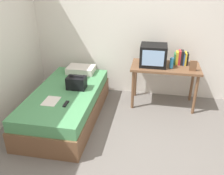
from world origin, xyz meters
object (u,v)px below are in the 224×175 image
(pillow, at_px, (81,69))
(remote_dark, at_px, (66,104))
(water_bottle, at_px, (172,63))
(magazine, at_px, (51,101))
(handbag, at_px, (76,83))
(picture_frame, at_px, (193,66))
(bed, at_px, (67,104))
(tv, at_px, (153,55))
(book_row, at_px, (181,58))
(desk, at_px, (165,71))

(pillow, height_order, remote_dark, pillow)
(water_bottle, relative_size, remote_dark, 1.16)
(magazine, bearing_deg, handbag, 63.36)
(water_bottle, relative_size, picture_frame, 1.03)
(pillow, bearing_deg, picture_frame, -5.39)
(bed, xyz_separation_m, water_bottle, (1.64, 0.65, 0.59))
(tv, relative_size, water_bottle, 2.44)
(picture_frame, height_order, handbag, picture_frame)
(handbag, bearing_deg, picture_frame, 14.77)
(handbag, bearing_deg, tv, 27.94)
(bed, xyz_separation_m, handbag, (0.15, 0.11, 0.35))
(book_row, bearing_deg, magazine, -146.67)
(desk, distance_m, magazine, 1.99)
(desk, height_order, remote_dark, desk)
(picture_frame, bearing_deg, pillow, 174.61)
(remote_dark, bearing_deg, tv, 44.54)
(tv, bearing_deg, remote_dark, -135.46)
(picture_frame, bearing_deg, tv, 167.49)
(bed, bearing_deg, handbag, 35.07)
(remote_dark, bearing_deg, book_row, 38.19)
(desk, bearing_deg, magazine, -145.75)
(pillow, relative_size, handbag, 1.65)
(book_row, height_order, pillow, book_row)
(book_row, xyz_separation_m, remote_dark, (-1.64, -1.29, -0.35))
(bed, xyz_separation_m, pillow, (0.02, 0.77, 0.31))
(tv, distance_m, picture_frame, 0.67)
(picture_frame, xyz_separation_m, magazine, (-2.06, -0.96, -0.33))
(water_bottle, height_order, picture_frame, water_bottle)
(magazine, bearing_deg, pillow, 84.54)
(book_row, bearing_deg, tv, -163.28)
(desk, xyz_separation_m, pillow, (-1.53, 0.03, -0.09))
(water_bottle, distance_m, pillow, 1.64)
(desk, xyz_separation_m, magazine, (-1.64, -1.11, -0.15))
(picture_frame, bearing_deg, book_row, 121.00)
(tv, distance_m, water_bottle, 0.33)
(bed, distance_m, water_bottle, 1.86)
(tv, bearing_deg, magazine, -142.15)
(remote_dark, bearing_deg, pillow, 96.54)
(bed, distance_m, tv, 1.67)
(bed, bearing_deg, desk, 25.68)
(pillow, bearing_deg, bed, -91.85)
(water_bottle, xyz_separation_m, picture_frame, (0.34, -0.06, -0.00))
(water_bottle, bearing_deg, handbag, -159.87)
(pillow, bearing_deg, tv, -1.79)
(bed, bearing_deg, picture_frame, 16.59)
(handbag, bearing_deg, magazine, -116.64)
(pillow, xyz_separation_m, handbag, (0.13, -0.66, 0.04))
(desk, height_order, picture_frame, picture_frame)
(desk, height_order, tv, tv)
(bed, height_order, book_row, book_row)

